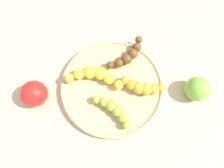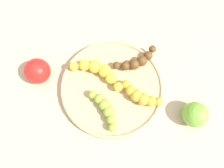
{
  "view_description": "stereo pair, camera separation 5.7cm",
  "coord_description": "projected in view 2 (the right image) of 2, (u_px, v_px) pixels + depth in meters",
  "views": [
    {
      "loc": [
        -0.09,
        -0.16,
        0.58
      ],
      "look_at": [
        0.0,
        0.0,
        0.04
      ],
      "focal_mm": 33.73,
      "sensor_mm": 36.0,
      "label": 1
    },
    {
      "loc": [
        -0.03,
        -0.18,
        0.58
      ],
      "look_at": [
        0.0,
        0.0,
        0.04
      ],
      "focal_mm": 33.73,
      "sensor_mm": 36.0,
      "label": 2
    }
  ],
  "objects": [
    {
      "name": "banana_overripe",
      "position": [
        137.0,
        61.0,
        0.6
      ],
      "size": [
        0.13,
        0.06,
        0.03
      ],
      "rotation": [
        0.0,
        0.0,
        4.99
      ],
      "color": "#593819",
      "rests_on": "fruit_bowl"
    },
    {
      "name": "banana_yellow",
      "position": [
        99.0,
        71.0,
        0.59
      ],
      "size": [
        0.14,
        0.11,
        0.04
      ],
      "rotation": [
        0.0,
        0.0,
        0.94
      ],
      "color": "yellow",
      "rests_on": "fruit_bowl"
    },
    {
      "name": "banana_green",
      "position": [
        105.0,
        109.0,
        0.55
      ],
      "size": [
        0.06,
        0.12,
        0.03
      ],
      "rotation": [
        0.0,
        0.0,
        0.37
      ],
      "color": "#8CAD38",
      "rests_on": "fruit_bowl"
    },
    {
      "name": "ground_plane",
      "position": [
        112.0,
        88.0,
        0.61
      ],
      "size": [
        2.4,
        2.4,
        0.0
      ],
      "primitive_type": "plane",
      "color": "tan"
    },
    {
      "name": "apple_green",
      "position": [
        195.0,
        115.0,
        0.55
      ],
      "size": [
        0.07,
        0.07,
        0.07
      ],
      "primitive_type": "sphere",
      "color": "#72B238",
      "rests_on": "ground_plane"
    },
    {
      "name": "fruit_bowl",
      "position": [
        112.0,
        87.0,
        0.6
      ],
      "size": [
        0.29,
        0.29,
        0.02
      ],
      "color": "tan",
      "rests_on": "ground_plane"
    },
    {
      "name": "banana_spotted",
      "position": [
        141.0,
        96.0,
        0.56
      ],
      "size": [
        0.1,
        0.09,
        0.03
      ],
      "rotation": [
        0.0,
        0.0,
        4.02
      ],
      "color": "gold",
      "rests_on": "fruit_bowl"
    },
    {
      "name": "apple_red",
      "position": [
        38.0,
        71.0,
        0.59
      ],
      "size": [
        0.07,
        0.07,
        0.07
      ],
      "primitive_type": "sphere",
      "color": "red",
      "rests_on": "ground_plane"
    }
  ]
}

